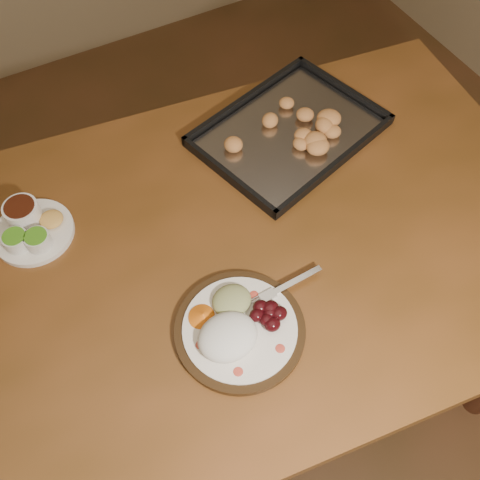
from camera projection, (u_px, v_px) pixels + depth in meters
dining_table at (224, 272)px, 1.19m from camera, size 1.60×1.08×0.75m
dinner_plate at (237, 328)px, 1.00m from camera, size 0.33×0.25×0.06m
condiment_saucer at (30, 227)px, 1.12m from camera, size 0.17×0.17×0.06m
baking_tray at (289, 131)px, 1.28m from camera, size 0.49×0.41×0.04m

